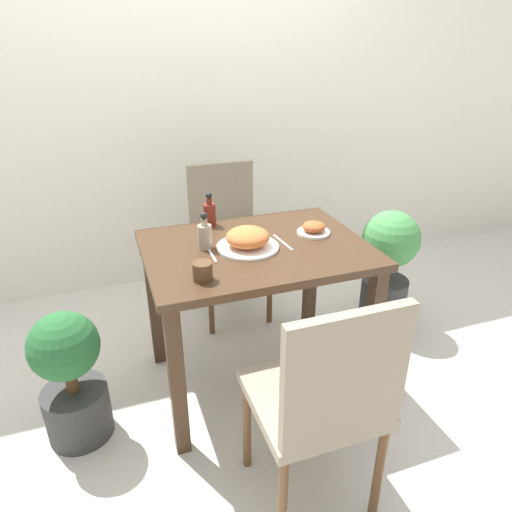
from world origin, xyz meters
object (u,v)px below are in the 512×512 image
side_plate (314,229)px  sauce_bottle (210,213)px  potted_plant_left (70,376)px  food_plate (248,239)px  condiment_bottle (205,235)px  chair_far (227,231)px  drink_cup (203,271)px  chair_near (324,398)px  potted_plant_right (388,264)px

side_plate → sauce_bottle: sauce_bottle is taller
sauce_bottle → potted_plant_left: (-0.71, -0.39, -0.49)m
food_plate → side_plate: 0.35m
condiment_bottle → sauce_bottle: bearing=71.5°
food_plate → condiment_bottle: size_ratio=1.64×
side_plate → chair_far: bearing=109.0°
sauce_bottle → drink_cup: bearing=-107.0°
sauce_bottle → food_plate: bearing=-74.9°
sauce_bottle → condiment_bottle: same height
chair_near → side_plate: size_ratio=5.90×
condiment_bottle → potted_plant_left: size_ratio=0.28×
condiment_bottle → chair_far: bearing=66.9°
chair_far → potted_plant_right: 0.97m
sauce_bottle → chair_near: bearing=-84.5°
potted_plant_left → drink_cup: bearing=-15.0°
food_plate → condiment_bottle: 0.19m
chair_near → chair_far: bearing=-93.8°
chair_near → chair_far: same height
sauce_bottle → side_plate: bearing=-32.1°
drink_cup → potted_plant_left: (-0.55, 0.15, -0.47)m
chair_near → side_plate: 0.88m
chair_far → drink_cup: (-0.36, -0.95, 0.26)m
food_plate → drink_cup: bearing=-139.4°
sauce_bottle → potted_plant_left: size_ratio=0.28×
condiment_bottle → potted_plant_right: size_ratio=0.23×
food_plate → potted_plant_right: (0.94, 0.25, -0.39)m
potted_plant_right → chair_far: bearing=149.8°
side_plate → chair_near: bearing=-112.9°
chair_near → food_plate: bearing=-88.9°
chair_far → sauce_bottle: 0.54m
chair_far → potted_plant_right: bearing=-30.2°
drink_cup → potted_plant_left: bearing=165.0°
side_plate → condiment_bottle: 0.52m
chair_far → food_plate: chair_far is taller
side_plate → condiment_bottle: size_ratio=0.93×
potted_plant_left → potted_plant_right: 1.77m
food_plate → side_plate: bearing=8.7°
potted_plant_left → potted_plant_right: bearing=10.4°
sauce_bottle → condiment_bottle: 0.28m
chair_far → side_plate: size_ratio=5.90×
potted_plant_right → side_plate: bearing=-161.7°
drink_cup → potted_plant_right: 1.34m
chair_far → condiment_bottle: chair_far is taller
side_plate → drink_cup: bearing=-155.7°
chair_near → condiment_bottle: size_ratio=5.47×
food_plate → side_plate: food_plate is taller
food_plate → drink_cup: food_plate is taller
chair_near → side_plate: (0.33, 0.78, 0.25)m
drink_cup → sauce_bottle: size_ratio=0.46×
chair_near → chair_far: size_ratio=1.00×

